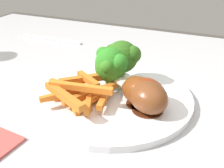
{
  "coord_description": "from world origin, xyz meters",
  "views": [
    {
      "loc": [
        0.23,
        -0.4,
        0.99
      ],
      "look_at": [
        0.06,
        -0.01,
        0.77
      ],
      "focal_mm": 43.45,
      "sensor_mm": 36.0,
      "label": 1
    }
  ],
  "objects_px": {
    "chicken_drumstick_near": "(138,91)",
    "broccoli_floret_front": "(110,67)",
    "dining_table": "(89,130)",
    "carrot_fries_pile": "(81,92)",
    "broccoli_floret_back": "(122,57)",
    "fork": "(52,40)",
    "broccoli_floret_middle": "(112,63)",
    "dinner_plate": "(112,97)",
    "chicken_drumstick_far": "(147,96)",
    "chicken_drumstick_extra": "(145,92)"
  },
  "relations": [
    {
      "from": "carrot_fries_pile",
      "to": "chicken_drumstick_far",
      "type": "bearing_deg",
      "value": 10.1
    },
    {
      "from": "broccoli_floret_front",
      "to": "broccoli_floret_middle",
      "type": "distance_m",
      "value": 0.01
    },
    {
      "from": "broccoli_floret_back",
      "to": "chicken_drumstick_far",
      "type": "height_order",
      "value": "broccoli_floret_back"
    },
    {
      "from": "broccoli_floret_back",
      "to": "chicken_drumstick_extra",
      "type": "relative_size",
      "value": 0.68
    },
    {
      "from": "dinner_plate",
      "to": "fork",
      "type": "relative_size",
      "value": 1.52
    },
    {
      "from": "broccoli_floret_front",
      "to": "dining_table",
      "type": "bearing_deg",
      "value": -165.39
    },
    {
      "from": "chicken_drumstick_near",
      "to": "chicken_drumstick_extra",
      "type": "bearing_deg",
      "value": -8.66
    },
    {
      "from": "broccoli_floret_back",
      "to": "dining_table",
      "type": "bearing_deg",
      "value": -140.83
    },
    {
      "from": "dining_table",
      "to": "fork",
      "type": "relative_size",
      "value": 6.16
    },
    {
      "from": "broccoli_floret_back",
      "to": "carrot_fries_pile",
      "type": "bearing_deg",
      "value": -110.51
    },
    {
      "from": "carrot_fries_pile",
      "to": "dining_table",
      "type": "bearing_deg",
      "value": 107.82
    },
    {
      "from": "broccoli_floret_front",
      "to": "fork",
      "type": "height_order",
      "value": "broccoli_floret_front"
    },
    {
      "from": "dining_table",
      "to": "carrot_fries_pile",
      "type": "xyz_separation_m",
      "value": [
        0.02,
        -0.05,
        0.12
      ]
    },
    {
      "from": "chicken_drumstick_extra",
      "to": "fork",
      "type": "height_order",
      "value": "chicken_drumstick_extra"
    },
    {
      "from": "carrot_fries_pile",
      "to": "broccoli_floret_front",
      "type": "bearing_deg",
      "value": 68.54
    },
    {
      "from": "fork",
      "to": "chicken_drumstick_near",
      "type": "bearing_deg",
      "value": -36.9
    },
    {
      "from": "dinner_plate",
      "to": "chicken_drumstick_extra",
      "type": "relative_size",
      "value": 2.43
    },
    {
      "from": "dining_table",
      "to": "broccoli_floret_middle",
      "type": "xyz_separation_m",
      "value": [
        0.04,
        0.02,
        0.16
      ]
    },
    {
      "from": "chicken_drumstick_near",
      "to": "dining_table",
      "type": "bearing_deg",
      "value": 168.53
    },
    {
      "from": "dinner_plate",
      "to": "carrot_fries_pile",
      "type": "height_order",
      "value": "carrot_fries_pile"
    },
    {
      "from": "carrot_fries_pile",
      "to": "fork",
      "type": "relative_size",
      "value": 0.74
    },
    {
      "from": "broccoli_floret_back",
      "to": "chicken_drumstick_far",
      "type": "bearing_deg",
      "value": -46.53
    },
    {
      "from": "chicken_drumstick_far",
      "to": "chicken_drumstick_extra",
      "type": "xyz_separation_m",
      "value": [
        -0.01,
        0.01,
        -0.0
      ]
    },
    {
      "from": "dining_table",
      "to": "chicken_drumstick_near",
      "type": "distance_m",
      "value": 0.17
    },
    {
      "from": "dinner_plate",
      "to": "broccoli_floret_middle",
      "type": "xyz_separation_m",
      "value": [
        -0.01,
        0.03,
        0.05
      ]
    },
    {
      "from": "dining_table",
      "to": "broccoli_floret_front",
      "type": "bearing_deg",
      "value": 14.61
    },
    {
      "from": "dinner_plate",
      "to": "fork",
      "type": "bearing_deg",
      "value": 141.15
    },
    {
      "from": "broccoli_floret_front",
      "to": "carrot_fries_pile",
      "type": "height_order",
      "value": "broccoli_floret_front"
    },
    {
      "from": "broccoli_floret_front",
      "to": "broccoli_floret_back",
      "type": "bearing_deg",
      "value": 71.4
    },
    {
      "from": "chicken_drumstick_near",
      "to": "chicken_drumstick_extra",
      "type": "height_order",
      "value": "same"
    },
    {
      "from": "broccoli_floret_middle",
      "to": "chicken_drumstick_near",
      "type": "bearing_deg",
      "value": -29.92
    },
    {
      "from": "dining_table",
      "to": "carrot_fries_pile",
      "type": "distance_m",
      "value": 0.14
    },
    {
      "from": "chicken_drumstick_far",
      "to": "chicken_drumstick_extra",
      "type": "height_order",
      "value": "same"
    },
    {
      "from": "broccoli_floret_back",
      "to": "fork",
      "type": "height_order",
      "value": "broccoli_floret_back"
    },
    {
      "from": "chicken_drumstick_far",
      "to": "fork",
      "type": "relative_size",
      "value": 0.6
    },
    {
      "from": "broccoli_floret_middle",
      "to": "chicken_drumstick_far",
      "type": "xyz_separation_m",
      "value": [
        0.08,
        -0.05,
        -0.02
      ]
    },
    {
      "from": "chicken_drumstick_far",
      "to": "dining_table",
      "type": "bearing_deg",
      "value": 165.05
    },
    {
      "from": "dining_table",
      "to": "chicken_drumstick_extra",
      "type": "relative_size",
      "value": 9.84
    },
    {
      "from": "broccoli_floret_back",
      "to": "fork",
      "type": "xyz_separation_m",
      "value": [
        -0.29,
        0.18,
        -0.06
      ]
    },
    {
      "from": "chicken_drumstick_extra",
      "to": "fork",
      "type": "bearing_deg",
      "value": 145.12
    },
    {
      "from": "carrot_fries_pile",
      "to": "chicken_drumstick_extra",
      "type": "bearing_deg",
      "value": 16.16
    },
    {
      "from": "chicken_drumstick_far",
      "to": "broccoli_floret_back",
      "type": "bearing_deg",
      "value": 133.47
    },
    {
      "from": "broccoli_floret_back",
      "to": "chicken_drumstick_near",
      "type": "relative_size",
      "value": 0.71
    },
    {
      "from": "chicken_drumstick_near",
      "to": "broccoli_floret_front",
      "type": "bearing_deg",
      "value": 153.22
    },
    {
      "from": "broccoli_floret_back",
      "to": "broccoli_floret_front",
      "type": "bearing_deg",
      "value": -108.6
    },
    {
      "from": "broccoli_floret_middle",
      "to": "fork",
      "type": "bearing_deg",
      "value": 143.21
    },
    {
      "from": "dinner_plate",
      "to": "carrot_fries_pile",
      "type": "distance_m",
      "value": 0.06
    },
    {
      "from": "dinner_plate",
      "to": "chicken_drumstick_far",
      "type": "height_order",
      "value": "chicken_drumstick_far"
    },
    {
      "from": "broccoli_floret_front",
      "to": "chicken_drumstick_far",
      "type": "distance_m",
      "value": 0.1
    },
    {
      "from": "chicken_drumstick_near",
      "to": "chicken_drumstick_extra",
      "type": "relative_size",
      "value": 0.97
    }
  ]
}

